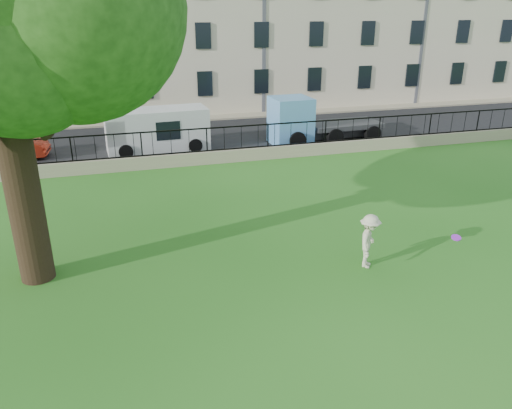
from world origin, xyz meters
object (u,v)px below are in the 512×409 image
object	(u,v)px
red_sedan	(3,146)
blue_truck	(324,119)
white_van	(157,130)
frisbee	(456,238)
man	(369,241)

from	to	relation	value
red_sedan	blue_truck	world-z (taller)	blue_truck
white_van	blue_truck	world-z (taller)	blue_truck
frisbee	blue_truck	size ratio (longest dim) A/B	0.05
red_sedan	frisbee	bearing A→B (deg)	-133.04
frisbee	red_sedan	world-z (taller)	red_sedan
frisbee	red_sedan	xyz separation A→B (m)	(-14.06, 15.43, -0.33)
man	frisbee	bearing A→B (deg)	-74.37
white_van	blue_truck	size ratio (longest dim) A/B	0.86
frisbee	blue_truck	distance (m)	14.61
frisbee	white_van	world-z (taller)	white_van
frisbee	white_van	distance (m)	16.46
man	frisbee	distance (m)	2.37
red_sedan	white_van	distance (m)	7.39
man	red_sedan	distance (m)	18.79
red_sedan	blue_truck	size ratio (longest dim) A/B	0.69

